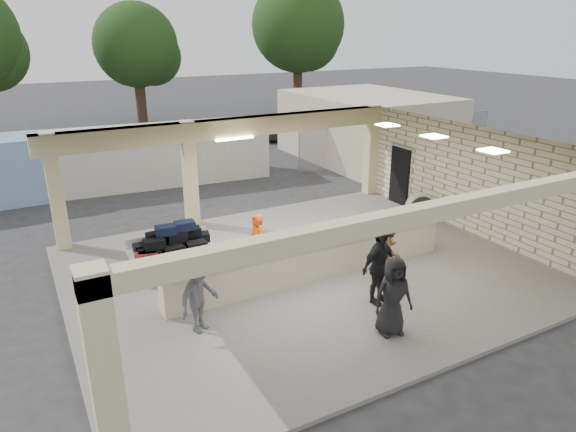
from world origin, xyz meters
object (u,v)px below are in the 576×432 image
baggage_counter (313,260)px  car_white_b (391,127)px  baggage_handler (257,246)px  passenger_a (389,250)px  passenger_d (393,296)px  luggage_cart (173,246)px  passenger_c (199,295)px  drum_fan (420,208)px  passenger_b (379,266)px  car_dark (276,131)px  car_white_a (339,134)px  container_white (136,157)px

baggage_counter → car_white_b: car_white_b is taller
baggage_handler → passenger_a: bearing=51.6°
baggage_handler → passenger_d: 4.05m
luggage_cart → passenger_d: passenger_d is taller
passenger_c → passenger_a: bearing=-31.0°
luggage_cart → drum_fan: 8.26m
drum_fan → passenger_b: size_ratio=0.56×
luggage_cart → car_dark: 17.47m
baggage_counter → passenger_a: (1.50, -1.17, 0.42)m
baggage_counter → drum_fan: drum_fan is taller
passenger_d → drum_fan: bearing=54.9°
drum_fan → passenger_b: bearing=-119.9°
baggage_counter → car_white_a: size_ratio=1.57×
baggage_counter → car_white_a: (9.66, 13.17, 0.16)m
passenger_c → car_white_b: 22.60m
luggage_cart → car_white_a: 16.85m
passenger_a → passenger_c: passenger_a is taller
drum_fan → passenger_b: passenger_b is taller
passenger_b → car_dark: 19.21m
baggage_counter → luggage_cart: 3.75m
passenger_a → baggage_counter: bearing=106.9°
baggage_counter → passenger_a: passenger_a is taller
baggage_handler → container_white: container_white is taller
baggage_counter → car_white_a: bearing=53.7°
luggage_cart → car_dark: size_ratio=0.59×
passenger_a → car_white_a: (8.16, 14.34, -0.26)m
baggage_counter → baggage_handler: 1.51m
car_white_b → container_white: bearing=105.7°
luggage_cart → passenger_d: (3.19, -5.15, 0.17)m
luggage_cart → drum_fan: bearing=-2.6°
luggage_cart → passenger_c: (-0.35, -3.12, 0.14)m
passenger_a → car_white_a: size_ratio=0.35×
luggage_cart → baggage_handler: 2.28m
passenger_c → car_white_a: passenger_c is taller
baggage_handler → passenger_c: baggage_handler is taller
passenger_a → container_white: bearing=70.5°
drum_fan → passenger_a: size_ratio=0.58×
baggage_counter → passenger_c: passenger_c is taller
car_white_a → passenger_a: bearing=171.0°
passenger_c → container_white: container_white is taller
drum_fan → passenger_b: 5.73m
car_white_b → luggage_cart: bearing=130.8°
passenger_c → container_white: size_ratio=0.15×
passenger_a → baggage_handler: bearing=109.1°
luggage_cart → passenger_c: 3.14m
car_white_b → car_dark: (-6.44, 2.48, -0.04)m
passenger_b → car_white_b: (13.06, 15.55, -0.35)m
baggage_counter → passenger_c: 3.59m
car_dark → container_white: (-9.23, -5.08, 0.56)m
baggage_handler → car_dark: (8.53, 15.39, -0.30)m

